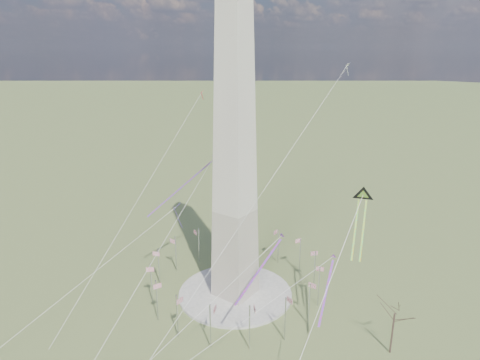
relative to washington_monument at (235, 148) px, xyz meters
The scene contains 12 objects.
ground 47.95m from the washington_monument, ahead, with size 2000.00×2000.00×0.00m, color #4A6331.
plaza 47.55m from the washington_monument, ahead, with size 36.00×36.00×0.80m, color beige.
washington_monument is the anchor object (origin of this frame).
flagpole_ring 40.68m from the washington_monument, 169.63° to the right, with size 54.40×54.40×13.00m.
tree_near 60.24m from the washington_monument, ahead, with size 9.96×9.96×17.43m.
kite_delta_black 38.09m from the washington_monument, ahead, with size 9.27×17.36×14.16m.
kite_diamond_purple 36.34m from the washington_monument, behind, with size 2.03×3.19×9.76m.
kite_streamer_left 33.01m from the washington_monument, 30.17° to the right, with size 3.12×19.38×13.31m.
kite_streamer_mid 22.02m from the washington_monument, behind, with size 10.13×23.34×16.81m.
kite_streamer_right 45.88m from the washington_monument, ahead, with size 5.76×18.10×12.65m.
kite_small_red 61.42m from the washington_monument, 139.68° to the left, with size 1.47×1.33×4.03m.
kite_small_white 54.61m from the washington_monument, 76.25° to the left, with size 1.26×1.98×4.40m.
Camera 1 is at (71.85, -95.48, 75.55)m, focal length 32.00 mm.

